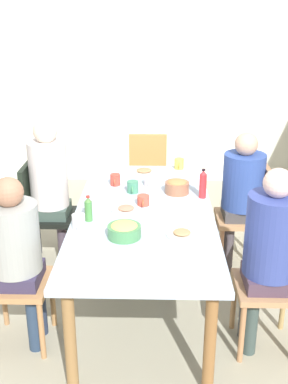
{
  "coord_description": "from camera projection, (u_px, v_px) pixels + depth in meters",
  "views": [
    {
      "loc": [
        3.16,
        0.08,
        2.12
      ],
      "look_at": [
        0.0,
        0.0,
        0.88
      ],
      "focal_mm": 44.92,
      "sensor_mm": 36.0,
      "label": 1
    }
  ],
  "objects": [
    {
      "name": "ground_plane",
      "position": [
        144.0,
        298.0,
        3.71
      ],
      "size": [
        6.41,
        6.41,
        0.0
      ],
      "primitive_type": "plane",
      "color": "#A19D86"
    },
    {
      "name": "wall_left",
      "position": [
        150.0,
        77.0,
        5.78
      ],
      "size": [
        0.12,
        4.94,
        2.6
      ],
      "primitive_type": "cube",
      "color": "silver",
      "rests_on": "ground_plane"
    },
    {
      "name": "dining_table",
      "position": [
        144.0,
        220.0,
        3.47
      ],
      "size": [
        2.09,
        0.99,
        0.73
      ],
      "color": "#A9C0D7",
      "rests_on": "ground_plane"
    },
    {
      "name": "chair_0",
      "position": [
        5.0,
        274.0,
        3.06
      ],
      "size": [
        0.4,
        0.4,
        0.9
      ],
      "color": "#AD7B4D",
      "rests_on": "ground_plane"
    },
    {
      "name": "person_0",
      "position": [
        16.0,
        247.0,
        2.99
      ],
      "size": [
        0.33,
        0.33,
        1.16
      ],
      "color": "#26324A",
      "rests_on": "ground_plane"
    },
    {
      "name": "chair_1",
      "position": [
        281.0,
        278.0,
        3.02
      ],
      "size": [
        0.4,
        0.4,
        0.9
      ],
      "color": "tan",
      "rests_on": "ground_plane"
    },
    {
      "name": "person_1",
      "position": [
        270.0,
        245.0,
        2.94
      ],
      "size": [
        0.34,
        0.34,
        1.23
      ],
      "color": "#354643",
      "rests_on": "ground_plane"
    },
    {
      "name": "chair_2",
      "position": [
        148.0,
        174.0,
        4.85
      ],
      "size": [
        0.4,
        0.4,
        0.9
      ],
      "color": "#AE804E",
      "rests_on": "ground_plane"
    },
    {
      "name": "chair_3",
      "position": [
        42.0,
        209.0,
        4.03
      ],
      "size": [
        0.4,
        0.4,
        0.9
      ],
      "color": "black",
      "rests_on": "ground_plane"
    },
    {
      "name": "person_3",
      "position": [
        50.0,
        181.0,
        3.94
      ],
      "size": [
        0.31,
        0.31,
        1.28
      ],
      "color": "#424444",
      "rests_on": "ground_plane"
    },
    {
      "name": "chair_4",
      "position": [
        251.0,
        211.0,
        3.99
      ],
      "size": [
        0.4,
        0.4,
        0.9
      ],
      "color": "tan",
      "rests_on": "ground_plane"
    },
    {
      "name": "person_4",
      "position": [
        242.0,
        188.0,
        3.92
      ],
      "size": [
        0.34,
        0.34,
        1.18
      ],
      "color": "#433C42",
      "rests_on": "ground_plane"
    },
    {
      "name": "plate_0",
      "position": [
        182.0,
        234.0,
        3.08
      ],
      "size": [
        0.2,
        0.2,
        0.04
      ],
      "color": "silver",
      "rests_on": "dining_table"
    },
    {
      "name": "plate_1",
      "position": [
        126.0,
        209.0,
        3.44
      ],
      "size": [
        0.21,
        0.21,
        0.04
      ],
      "color": "white",
      "rests_on": "dining_table"
    },
    {
      "name": "plate_2",
      "position": [
        144.0,
        172.0,
        4.22
      ],
      "size": [
        0.24,
        0.24,
        0.04
      ],
      "color": "silver",
      "rests_on": "dining_table"
    },
    {
      "name": "bowl_0",
      "position": [
        177.0,
        186.0,
        3.76
      ],
      "size": [
        0.19,
        0.19,
        0.11
      ],
      "color": "#985F43",
      "rests_on": "dining_table"
    },
    {
      "name": "bowl_1",
      "position": [
        124.0,
        230.0,
        3.05
      ],
      "size": [
        0.21,
        0.21,
        0.1
      ],
      "color": "#478550",
      "rests_on": "dining_table"
    },
    {
      "name": "cup_0",
      "position": [
        143.0,
        200.0,
        3.54
      ],
      "size": [
        0.13,
        0.09,
        0.08
      ],
      "color": "#D04E3D",
      "rests_on": "dining_table"
    },
    {
      "name": "cup_1",
      "position": [
        133.0,
        187.0,
        3.78
      ],
      "size": [
        0.12,
        0.09,
        0.09
      ],
      "color": "#428667",
      "rests_on": "dining_table"
    },
    {
      "name": "cup_2",
      "position": [
        115.0,
        180.0,
        3.93
      ],
      "size": [
        0.12,
        0.08,
        0.09
      ],
      "color": "#C24335",
      "rests_on": "dining_table"
    },
    {
      "name": "cup_3",
      "position": [
        149.0,
        181.0,
        3.92
      ],
      "size": [
        0.11,
        0.08,
        0.09
      ],
      "color": "white",
      "rests_on": "dining_table"
    },
    {
      "name": "cup_4",
      "position": [
        78.0,
        222.0,
        3.17
      ],
      "size": [
        0.12,
        0.09,
        0.1
      ],
      "color": "white",
      "rests_on": "dining_table"
    },
    {
      "name": "cup_5",
      "position": [
        179.0,
        164.0,
        4.32
      ],
      "size": [
        0.12,
        0.08,
        0.09
      ],
      "color": "#EBC94D",
      "rests_on": "dining_table"
    },
    {
      "name": "bottle_0",
      "position": [
        88.0,
        209.0,
        3.27
      ],
      "size": [
        0.05,
        0.05,
        0.18
      ],
      "color": "#468741",
      "rests_on": "dining_table"
    },
    {
      "name": "bottle_1",
      "position": [
        203.0,
        184.0,
        3.65
      ],
      "size": [
        0.05,
        0.05,
        0.23
      ],
      "color": "red",
      "rests_on": "dining_table"
    }
  ]
}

